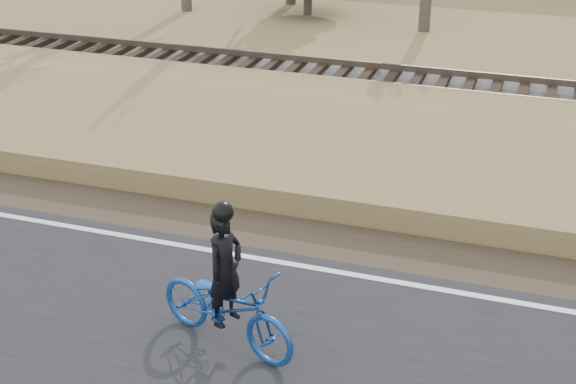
% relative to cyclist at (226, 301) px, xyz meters
% --- Properties ---
extents(ground, '(120.00, 120.00, 0.00)m').
position_rel_cyclist_xyz_m(ground, '(3.55, 1.91, -0.70)').
color(ground, olive).
rests_on(ground, ground).
extents(edge_line, '(120.00, 0.12, 0.01)m').
position_rel_cyclist_xyz_m(edge_line, '(3.55, 2.11, -0.64)').
color(edge_line, silver).
rests_on(edge_line, road).
extents(shoulder, '(120.00, 1.60, 0.04)m').
position_rel_cyclist_xyz_m(shoulder, '(3.55, 3.11, -0.68)').
color(shoulder, '#473A2B').
rests_on(shoulder, ground).
extents(embankment, '(120.00, 5.00, 0.44)m').
position_rel_cyclist_xyz_m(embankment, '(3.55, 6.11, -0.48)').
color(embankment, olive).
rests_on(embankment, ground).
extents(ballast, '(120.00, 3.00, 0.45)m').
position_rel_cyclist_xyz_m(ballast, '(3.55, 9.91, -0.48)').
color(ballast, slate).
rests_on(ballast, ground).
extents(railroad, '(120.00, 2.40, 0.29)m').
position_rel_cyclist_xyz_m(railroad, '(3.55, 9.91, -0.17)').
color(railroad, black).
rests_on(railroad, ballast).
extents(cyclist, '(2.20, 1.33, 2.00)m').
position_rel_cyclist_xyz_m(cyclist, '(0.00, 0.00, 0.00)').
color(cyclist, '#154192').
rests_on(cyclist, road).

